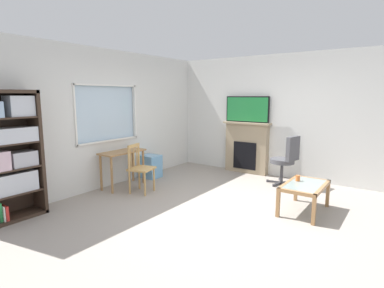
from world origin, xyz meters
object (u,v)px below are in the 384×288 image
wooden_chair (140,168)px  office_chair (286,158)px  plastic_drawer_unit (151,166)px  coffee_table (305,188)px  fireplace (247,147)px  desk_under_window (123,158)px  tv (247,109)px  sippy_cup (298,178)px  bookshelf (5,154)px

wooden_chair → office_chair: 2.89m
wooden_chair → office_chair: bearing=-45.3°
plastic_drawer_unit → coffee_table: bearing=-91.7°
coffee_table → fireplace: bearing=46.3°
desk_under_window → office_chair: size_ratio=0.92×
fireplace → office_chair: (-0.47, -1.09, -0.04)m
tv → sippy_cup: 2.51m
office_chair → wooden_chair: bearing=134.7°
fireplace → sippy_cup: (-1.62, -1.66, -0.10)m
desk_under_window → fireplace: (2.46, -1.48, 0.01)m
bookshelf → office_chair: 4.86m
sippy_cup → plastic_drawer_unit: bearing=90.1°
coffee_table → sippy_cup: size_ratio=10.26×
wooden_chair → plastic_drawer_unit: 1.07m
wooden_chair → fireplace: (2.50, -0.96, 0.13)m
desk_under_window → fireplace: size_ratio=0.78×
bookshelf → wooden_chair: size_ratio=2.08×
plastic_drawer_unit → office_chair: 2.88m
fireplace → coffee_table: size_ratio=1.28×
sippy_cup → office_chair: bearing=26.6°
desk_under_window → coffee_table: bearing=-77.4°
tv → office_chair: bearing=-112.6°
bookshelf → plastic_drawer_unit: size_ratio=3.78×
office_chair → sippy_cup: office_chair is taller
wooden_chair → sippy_cup: bearing=-71.3°
bookshelf → tv: 4.79m
coffee_table → wooden_chair: bearing=105.7°
desk_under_window → fireplace: bearing=-31.0°
desk_under_window → sippy_cup: (0.84, -3.14, -0.10)m
bookshelf → fireplace: size_ratio=1.58×
wooden_chair → coffee_table: 2.88m
plastic_drawer_unit → bookshelf: bearing=178.9°
desk_under_window → office_chair: (1.99, -2.57, -0.03)m
fireplace → office_chair: fireplace is taller
coffee_table → desk_under_window: bearing=102.6°
wooden_chair → coffee_table: wooden_chair is taller
office_chair → sippy_cup: (-1.14, -0.57, -0.06)m
bookshelf → coffee_table: size_ratio=2.03×
office_chair → fireplace: bearing=66.6°
wooden_chair → office_chair: office_chair is taller
bookshelf → fireplace: bookshelf is taller
fireplace → tv: (-0.02, 0.00, 0.88)m
desk_under_window → sippy_cup: desk_under_window is taller
tv → office_chair: size_ratio=1.05×
wooden_chair → coffee_table: (0.78, -2.77, -0.09)m
bookshelf → fireplace: (4.51, -1.58, -0.38)m
wooden_chair → tv: 2.85m
fireplace → tv: tv is taller
tv → office_chair: tv is taller
fireplace → office_chair: 1.19m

